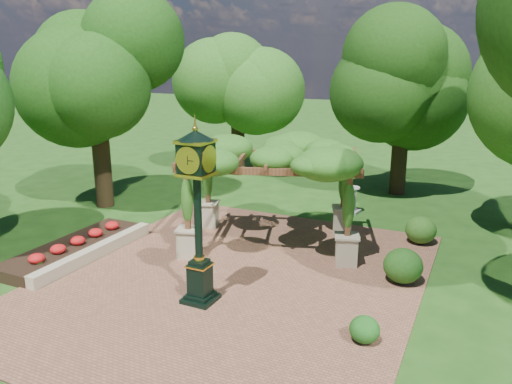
% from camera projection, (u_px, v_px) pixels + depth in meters
% --- Properties ---
extents(ground, '(120.00, 120.00, 0.00)m').
position_uv_depth(ground, '(216.00, 294.00, 13.25)').
color(ground, '#1E4714').
rests_on(ground, ground).
extents(brick_plaza, '(10.00, 12.00, 0.04)m').
position_uv_depth(brick_plaza, '(233.00, 279.00, 14.12)').
color(brick_plaza, brown).
rests_on(brick_plaza, ground).
extents(border_wall, '(0.35, 5.00, 0.40)m').
position_uv_depth(border_wall, '(95.00, 252.00, 15.54)').
color(border_wall, '#C6B793').
rests_on(border_wall, ground).
extents(flower_bed, '(1.50, 5.00, 0.36)m').
position_uv_depth(flower_bed, '(74.00, 248.00, 15.91)').
color(flower_bed, red).
rests_on(flower_bed, ground).
extents(pedestal_clock, '(0.89, 0.89, 4.50)m').
position_uv_depth(pedestal_clock, '(197.00, 202.00, 12.11)').
color(pedestal_clock, black).
rests_on(pedestal_clock, brick_plaza).
extents(pergola, '(6.45, 5.09, 3.54)m').
position_uv_depth(pergola, '(271.00, 159.00, 16.01)').
color(pergola, tan).
rests_on(pergola, brick_plaza).
extents(sundial, '(0.67, 0.67, 1.07)m').
position_uv_depth(sundial, '(352.00, 201.00, 20.05)').
color(sundial, '#9C9B93').
rests_on(sundial, ground).
extents(shrub_front, '(0.85, 0.85, 0.60)m').
position_uv_depth(shrub_front, '(365.00, 329.00, 10.90)').
color(shrub_front, '#1B5217').
rests_on(shrub_front, brick_plaza).
extents(shrub_mid, '(1.16, 1.16, 0.97)m').
position_uv_depth(shrub_mid, '(403.00, 266.00, 13.75)').
color(shrub_mid, '#214E16').
rests_on(shrub_mid, brick_plaza).
extents(shrub_back, '(1.20, 1.20, 0.91)m').
position_uv_depth(shrub_back, '(421.00, 230.00, 16.66)').
color(shrub_back, '#2B5819').
rests_on(shrub_back, brick_plaza).
extents(tree_west_near, '(4.83, 4.83, 8.96)m').
position_uv_depth(tree_west_near, '(93.00, 55.00, 19.47)').
color(tree_west_near, '#382716').
rests_on(tree_west_near, ground).
extents(tree_west_far, '(4.02, 4.02, 7.51)m').
position_uv_depth(tree_west_far, '(237.00, 76.00, 25.42)').
color(tree_west_far, '#322013').
rests_on(tree_west_far, ground).
extents(tree_north, '(4.40, 4.40, 7.90)m').
position_uv_depth(tree_north, '(406.00, 73.00, 21.55)').
color(tree_north, black).
rests_on(tree_north, ground).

